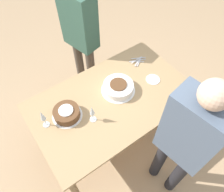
% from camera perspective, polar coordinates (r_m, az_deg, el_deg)
% --- Properties ---
extents(ground_plane, '(12.00, 12.00, 0.00)m').
position_cam_1_polar(ground_plane, '(2.84, 0.00, -9.64)').
color(ground_plane, tan).
extents(dining_table, '(1.62, 0.98, 0.76)m').
position_cam_1_polar(dining_table, '(2.27, 0.00, -2.26)').
color(dining_table, tan).
rests_on(dining_table, ground_plane).
extents(cake_center_white, '(0.35, 0.35, 0.10)m').
position_cam_1_polar(cake_center_white, '(2.22, 1.64, 2.27)').
color(cake_center_white, white).
rests_on(cake_center_white, dining_table).
extents(cake_front_chocolate, '(0.29, 0.29, 0.10)m').
position_cam_1_polar(cake_front_chocolate, '(2.09, -11.75, -4.41)').
color(cake_front_chocolate, white).
rests_on(cake_front_chocolate, dining_table).
extents(wine_glass_near, '(0.06, 0.06, 0.21)m').
position_cam_1_polar(wine_glass_near, '(1.95, -5.23, -3.98)').
color(wine_glass_near, silver).
rests_on(wine_glass_near, dining_table).
extents(wine_glass_far, '(0.06, 0.06, 0.22)m').
position_cam_1_polar(wine_glass_far, '(2.00, -17.75, -5.07)').
color(wine_glass_far, silver).
rests_on(wine_glass_far, dining_table).
extents(dessert_plate_left, '(0.15, 0.15, 0.01)m').
position_cam_1_polar(dessert_plate_left, '(2.38, 10.64, 4.28)').
color(dessert_plate_left, silver).
rests_on(dessert_plate_left, dining_table).
extents(fork_pile, '(0.20, 0.14, 0.02)m').
position_cam_1_polar(fork_pile, '(2.55, 6.81, 9.21)').
color(fork_pile, silver).
rests_on(fork_pile, dining_table).
extents(person_cutting, '(0.31, 0.44, 1.62)m').
position_cam_1_polar(person_cutting, '(2.62, -8.32, 16.55)').
color(person_cutting, '#4C4238').
rests_on(person_cutting, ground_plane).
extents(person_watching, '(0.28, 0.43, 1.68)m').
position_cam_1_polar(person_watching, '(1.77, 18.74, -10.74)').
color(person_watching, '#232328').
rests_on(person_watching, ground_plane).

